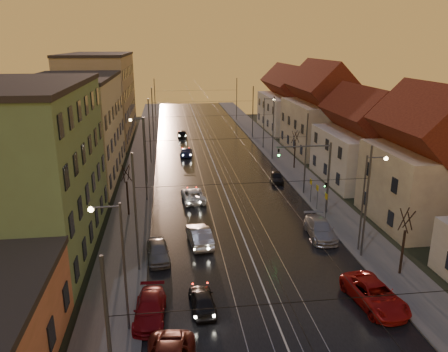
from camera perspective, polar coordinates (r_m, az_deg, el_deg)
name	(u,v)px	position (r m, az deg, el deg)	size (l,w,h in m)	color
ground	(284,340)	(26.69, 7.85, -20.46)	(160.00, 160.00, 0.00)	black
road	(212,160)	(62.75, -1.58, 2.16)	(16.00, 120.00, 0.04)	black
sidewalk_left	(141,162)	(62.56, -10.73, 1.87)	(4.00, 120.00, 0.15)	#4C4C4C
sidewalk_right	(280,157)	(64.47, 7.31, 2.48)	(4.00, 120.00, 0.15)	#4C4C4C
tram_rail_0	(197,160)	(62.56, -3.58, 2.12)	(0.06, 120.00, 0.03)	gray
tram_rail_1	(207,160)	(62.67, -2.28, 2.17)	(0.06, 120.00, 0.03)	gray
tram_rail_2	(217,159)	(62.82, -0.88, 2.21)	(0.06, 120.00, 0.03)	gray
tram_rail_3	(227,159)	(62.99, 0.42, 2.26)	(0.06, 120.00, 0.03)	gray
apartment_left_1	(22,172)	(37.45, -24.85, 0.47)	(10.00, 18.00, 13.00)	#668253
apartment_left_2	(74,130)	(56.44, -19.03, 5.76)	(10.00, 20.00, 12.00)	beige
apartment_left_3	(101,97)	(79.68, -15.81, 9.85)	(10.00, 24.00, 14.00)	tan
house_right_1	(426,166)	(43.54, 24.93, 1.18)	(8.67, 10.20, 10.80)	#B6A58C
house_right_2	(364,143)	(54.78, 17.77, 4.10)	(9.18, 12.24, 9.20)	silver
house_right_3	(321,114)	(68.19, 12.61, 7.93)	(9.18, 14.28, 11.50)	#B6A58C
house_right_4	(289,103)	(85.26, 8.50, 9.41)	(9.18, 16.32, 10.00)	silver
catenary_pole_l_1	(136,214)	(31.67, -11.46, -4.94)	(0.16, 0.16, 9.00)	#595B60
catenary_pole_r_1	(366,203)	(34.81, 18.09, -3.42)	(0.16, 0.16, 9.00)	#595B60
catenary_pole_l_2	(145,160)	(45.91, -10.29, 2.06)	(0.16, 0.16, 9.00)	#595B60
catenary_pole_r_2	(306,155)	(48.13, 10.62, 2.74)	(0.16, 0.16, 9.00)	#595B60
catenary_pole_l_3	(150,132)	(60.51, -9.68, 5.72)	(0.16, 0.16, 9.00)	#595B60
catenary_pole_r_3	(273,129)	(62.22, 6.44, 6.16)	(0.16, 0.16, 9.00)	#595B60
catenary_pole_l_4	(153,114)	(75.28, -9.30, 7.95)	(0.16, 0.16, 9.00)	#595B60
catenary_pole_r_4	(253,112)	(76.65, 3.78, 8.29)	(0.16, 0.16, 9.00)	#595B60
catenary_pole_l_5	(155,101)	(93.09, -9.01, 9.68)	(0.16, 0.16, 9.00)	#595B60
catenary_pole_r_5	(237,99)	(94.21, 1.66, 9.97)	(0.16, 0.16, 9.00)	#595B60
street_lamp_0	(118,256)	(25.21, -13.68, -10.10)	(1.75, 0.32, 8.00)	#595B60
street_lamp_1	(367,194)	(35.75, 18.21, -2.24)	(1.75, 0.32, 8.00)	#595B60
street_lamp_2	(143,144)	(51.66, -10.59, 4.16)	(1.75, 0.32, 8.00)	#595B60
street_lamp_3	(266,118)	(68.97, 5.48, 7.59)	(1.75, 0.32, 8.00)	#595B60
traffic_light_mast	(319,169)	(42.44, 12.29, 0.84)	(5.30, 0.32, 7.20)	#595B60
bare_tree_0	(127,192)	(42.79, -12.51, -2.01)	(1.09, 1.09, 5.11)	black
bare_tree_1	(403,244)	(33.85, 22.39, -8.18)	(1.09, 1.09, 5.11)	black
bare_tree_2	(295,151)	(58.40, 9.24, 3.30)	(1.09, 1.09, 5.11)	black
driving_car_0	(202,300)	(28.62, -2.86, -15.88)	(1.50, 3.72, 1.27)	black
driving_car_1	(199,235)	(36.73, -3.23, -7.75)	(1.65, 4.72, 1.56)	#A2A2A8
driving_car_2	(193,195)	(46.38, -4.06, -2.51)	(2.21, 4.79, 1.33)	white
driving_car_3	(186,152)	(64.89, -4.96, 3.16)	(1.75, 4.31, 1.25)	#171E47
driving_car_4	(182,134)	(77.90, -5.50, 5.52)	(1.55, 3.86, 1.32)	black
parked_left_2	(150,309)	(28.09, -9.65, -16.78)	(1.84, 4.52, 1.31)	maroon
parked_left_3	(158,251)	(34.64, -8.62, -9.68)	(1.67, 4.15, 1.41)	gray
parked_right_0	(375,295)	(30.48, 19.08, -14.43)	(2.46, 5.33, 1.48)	#AC1311
parked_right_1	(320,229)	(38.88, 12.46, -6.76)	(2.07, 5.09, 1.48)	#A8A7AD
parked_right_2	(277,177)	(52.91, 6.89, -0.14)	(1.47, 3.66, 1.25)	black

